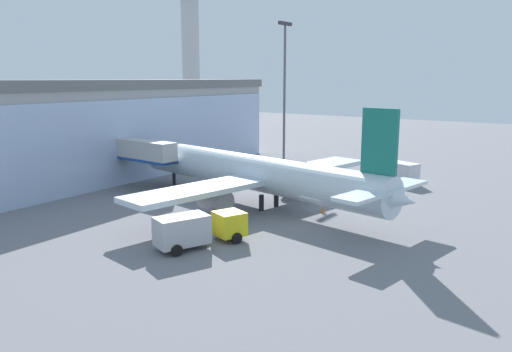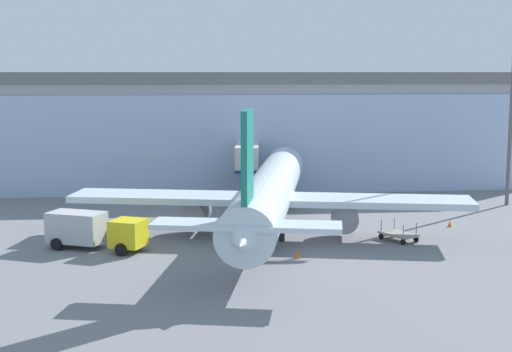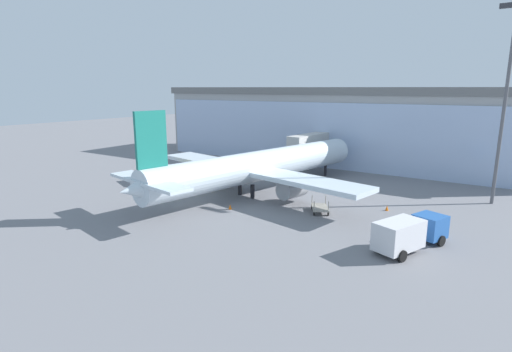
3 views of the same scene
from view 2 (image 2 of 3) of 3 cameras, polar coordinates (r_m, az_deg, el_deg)
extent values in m
plane|color=slate|center=(48.55, -0.74, -6.89)|extent=(240.00, 240.00, 0.00)
cube|color=#9E9E9E|center=(81.26, -1.45, 3.39)|extent=(64.33, 16.92, 11.54)
cube|color=#ACC0E2|center=(74.53, -1.07, 2.50)|extent=(62.33, 3.80, 10.39)
cube|color=slate|center=(80.97, -1.47, 7.88)|extent=(65.62, 17.25, 1.20)
cube|color=beige|center=(73.23, -0.66, 1.91)|extent=(2.92, 14.57, 2.40)
cube|color=#194799|center=(73.36, -0.65, 1.10)|extent=(2.97, 14.57, 0.30)
cylinder|color=#4C4C51|center=(78.98, -0.58, 0.27)|extent=(0.70, 0.70, 3.38)
cylinder|color=#59595E|center=(72.09, 19.80, 5.89)|extent=(0.36, 0.36, 20.61)
cylinder|color=silver|center=(56.42, 1.17, -1.20)|extent=(8.58, 33.03, 3.63)
cone|color=silver|center=(72.62, 2.34, 0.92)|extent=(4.04, 3.52, 3.63)
cone|color=silver|center=(40.40, -0.95, -5.02)|extent=(3.83, 4.45, 3.26)
cube|color=silver|center=(54.87, 1.01, -1.85)|extent=(31.10, 8.84, 0.50)
cube|color=silver|center=(41.24, -0.77, -3.97)|extent=(11.24, 4.05, 0.30)
cube|color=#197266|center=(41.08, -0.70, 1.57)|extent=(0.84, 3.22, 5.36)
cylinder|color=gray|center=(56.44, -4.88, -2.99)|extent=(2.56, 3.48, 2.10)
cylinder|color=gray|center=(55.39, 7.11, -3.24)|extent=(2.56, 3.48, 2.10)
cylinder|color=black|center=(54.45, -0.24, -4.35)|extent=(0.50, 0.50, 1.60)
cylinder|color=black|center=(54.25, 2.05, -4.40)|extent=(0.50, 0.50, 1.60)
cylinder|color=black|center=(70.05, 2.15, -1.51)|extent=(0.40, 0.40, 1.60)
cube|color=yellow|center=(51.60, -10.18, -4.51)|extent=(2.82, 2.82, 1.90)
cube|color=#B2B2B7|center=(53.63, -14.16, -3.98)|extent=(4.51, 3.45, 2.20)
cylinder|color=black|center=(52.76, -9.59, -5.27)|extent=(0.95, 0.59, 0.90)
cylinder|color=black|center=(50.87, -10.73, -5.81)|extent=(0.95, 0.59, 0.90)
cylinder|color=black|center=(55.30, -14.40, -4.79)|extent=(0.95, 0.59, 0.90)
cylinder|color=black|center=(53.50, -15.65, -5.27)|extent=(0.95, 0.59, 0.90)
cube|color=#9E998C|center=(55.47, 11.33, -4.57)|extent=(2.88, 3.22, 0.16)
cylinder|color=black|center=(55.34, 12.68, -4.96)|extent=(0.34, 0.43, 0.44)
cylinder|color=#9E998C|center=(55.16, 12.71, -4.12)|extent=(0.08, 0.08, 0.90)
cylinder|color=black|center=(54.29, 11.68, -5.19)|extent=(0.34, 0.43, 0.44)
cylinder|color=#9E998C|center=(54.10, 11.70, -4.33)|extent=(0.08, 0.08, 0.90)
cylinder|color=black|center=(56.79, 10.98, -4.57)|extent=(0.34, 0.43, 0.44)
cylinder|color=#9E998C|center=(56.62, 11.01, -3.75)|extent=(0.08, 0.08, 0.90)
cylinder|color=black|center=(55.77, 9.97, -4.78)|extent=(0.34, 0.43, 0.44)
cylinder|color=#9E998C|center=(55.59, 9.99, -3.95)|extent=(0.08, 0.08, 0.90)
cone|color=orange|center=(49.62, 3.35, -6.24)|extent=(0.36, 0.36, 0.55)
cone|color=orange|center=(61.41, 15.24, -3.69)|extent=(0.36, 0.36, 0.55)
camera|label=1|loc=(44.86, -58.48, 4.63)|focal=35.00mm
camera|label=3|loc=(35.30, 59.88, 4.12)|focal=28.00mm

